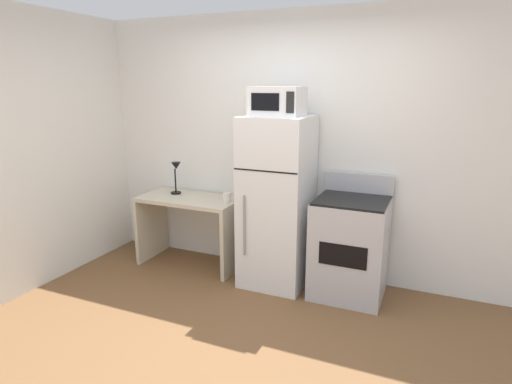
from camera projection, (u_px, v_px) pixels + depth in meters
name	position (u px, v px, depth m)	size (l,w,h in m)	color
ground_plane	(222.00, 357.00, 3.08)	(12.00, 12.00, 0.00)	brown
wall_back_white	(299.00, 147.00, 4.27)	(5.00, 0.10, 2.60)	white
desk	(191.00, 218.00, 4.57)	(1.08, 0.55, 0.75)	beige
desk_lamp	(176.00, 173.00, 4.59)	(0.14, 0.12, 0.35)	black
coffee_mug	(227.00, 197.00, 4.33)	(0.08, 0.08, 0.10)	white
refrigerator	(277.00, 202.00, 4.08)	(0.61, 0.65, 1.63)	white
microwave	(277.00, 101.00, 3.83)	(0.46, 0.35, 0.26)	silver
oven_range	(350.00, 247.00, 3.91)	(0.64, 0.61, 1.10)	#B7B7BC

